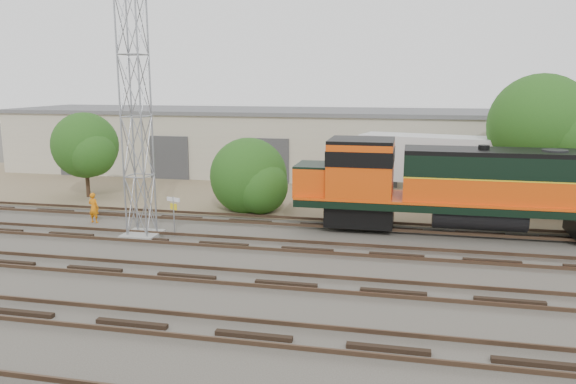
% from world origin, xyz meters
% --- Properties ---
extents(ground, '(140.00, 140.00, 0.00)m').
position_xyz_m(ground, '(0.00, 0.00, 0.00)').
color(ground, '#47423A').
rests_on(ground, ground).
extents(dirt_strip, '(80.00, 16.00, 0.02)m').
position_xyz_m(dirt_strip, '(0.00, 15.00, 0.01)').
color(dirt_strip, '#726047').
rests_on(dirt_strip, ground).
extents(tracks, '(80.00, 20.40, 0.28)m').
position_xyz_m(tracks, '(0.00, -3.00, 0.08)').
color(tracks, black).
rests_on(tracks, ground).
extents(warehouse, '(58.40, 10.40, 5.30)m').
position_xyz_m(warehouse, '(0.04, 22.98, 2.65)').
color(warehouse, '#BDB59D').
rests_on(warehouse, ground).
extents(locomotive, '(18.46, 3.24, 4.44)m').
position_xyz_m(locomotive, '(7.58, 6.00, 2.53)').
color(locomotive, black).
rests_on(locomotive, tracks).
extents(signal_tower, '(1.72, 1.72, 11.70)m').
position_xyz_m(signal_tower, '(-8.45, 2.12, 5.70)').
color(signal_tower, gray).
rests_on(signal_tower, ground).
extents(sign_post, '(0.79, 0.29, 2.00)m').
position_xyz_m(sign_post, '(-6.95, 2.62, 1.40)').
color(sign_post, gray).
rests_on(sign_post, ground).
extents(worker, '(0.65, 0.47, 1.67)m').
position_xyz_m(worker, '(-12.32, 4.19, 0.83)').
color(worker, orange).
rests_on(worker, ground).
extents(semi_trailer, '(14.02, 5.93, 4.23)m').
position_xyz_m(semi_trailer, '(8.45, 12.97, 2.66)').
color(semi_trailer, silver).
rests_on(semi_trailer, ground).
extents(dumpster_blue, '(1.91, 1.84, 1.50)m').
position_xyz_m(dumpster_blue, '(15.21, 17.36, 0.75)').
color(dumpster_blue, navy).
rests_on(dumpster_blue, ground).
extents(tree_west, '(4.51, 4.30, 5.62)m').
position_xyz_m(tree_west, '(-16.23, 10.15, 3.36)').
color(tree_west, '#382619').
rests_on(tree_west, ground).
extents(tree_mid, '(4.83, 4.60, 4.60)m').
position_xyz_m(tree_mid, '(-4.73, 8.91, 1.91)').
color(tree_mid, '#382619').
rests_on(tree_mid, ground).
extents(tree_east, '(6.27, 5.97, 8.06)m').
position_xyz_m(tree_east, '(11.99, 11.94, 4.92)').
color(tree_east, '#382619').
rests_on(tree_east, ground).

